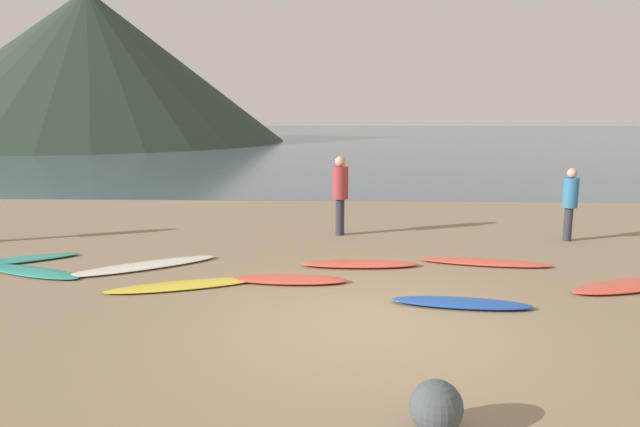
% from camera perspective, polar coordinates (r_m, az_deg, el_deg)
% --- Properties ---
extents(ground_plane, '(120.00, 120.00, 0.20)m').
position_cam_1_polar(ground_plane, '(17.27, 3.26, 0.72)').
color(ground_plane, '#8C7559').
rests_on(ground_plane, ground).
extents(ocean_water, '(140.00, 100.00, 0.01)m').
position_cam_1_polar(ocean_water, '(67.50, 2.44, 7.95)').
color(ocean_water, '#475B6B').
rests_on(ocean_water, ground).
extents(headland_hill, '(35.75, 35.75, 13.85)m').
position_cam_1_polar(headland_hill, '(57.88, -22.33, 13.68)').
color(headland_hill, '#28382B').
rests_on(headland_hill, ground).
extents(surfboard_0, '(2.55, 1.73, 0.08)m').
position_cam_1_polar(surfboard_0, '(11.96, -29.76, -4.29)').
color(surfboard_0, teal).
rests_on(surfboard_0, ground).
extents(surfboard_1, '(2.15, 1.22, 0.07)m').
position_cam_1_polar(surfboard_1, '(10.98, -27.31, -5.30)').
color(surfboard_1, teal).
rests_on(surfboard_1, ground).
extents(surfboard_2, '(2.54, 1.91, 0.08)m').
position_cam_1_polar(surfboard_2, '(10.61, -17.53, -5.11)').
color(surfboard_2, silver).
rests_on(surfboard_2, ground).
extents(surfboard_3, '(2.46, 1.28, 0.07)m').
position_cam_1_polar(surfboard_3, '(9.29, -13.79, -7.13)').
color(surfboard_3, yellow).
rests_on(surfboard_3, ground).
extents(surfboard_4, '(1.94, 0.58, 0.09)m').
position_cam_1_polar(surfboard_4, '(9.31, -3.18, -6.74)').
color(surfboard_4, '#D84C38').
rests_on(surfboard_4, ground).
extents(surfboard_5, '(2.15, 0.56, 0.10)m').
position_cam_1_polar(surfboard_5, '(10.22, 4.11, -5.16)').
color(surfboard_5, '#D84C38').
rests_on(surfboard_5, ground).
extents(surfboard_6, '(2.04, 0.71, 0.10)m').
position_cam_1_polar(surfboard_6, '(8.43, 14.23, -8.85)').
color(surfboard_6, '#1E479E').
rests_on(surfboard_6, ground).
extents(surfboard_7, '(2.39, 0.87, 0.08)m').
position_cam_1_polar(surfboard_7, '(10.78, 16.52, -4.80)').
color(surfboard_7, '#D84C38').
rests_on(surfboard_7, ground).
extents(surfboard_8, '(2.29, 1.35, 0.09)m').
position_cam_1_polar(surfboard_8, '(10.25, 29.05, -6.45)').
color(surfboard_8, '#D84C38').
rests_on(surfboard_8, ground).
extents(person_0, '(0.36, 0.36, 1.80)m').
position_cam_1_polar(person_0, '(12.63, 2.08, 2.53)').
color(person_0, '#2D2D38').
rests_on(person_0, ground).
extents(person_1, '(0.32, 0.32, 1.59)m').
position_cam_1_polar(person_1, '(13.21, 24.20, 1.43)').
color(person_1, '#2D2D38').
rests_on(person_1, ground).
extents(beach_rock_near, '(0.47, 0.47, 0.47)m').
position_cam_1_polar(beach_rock_near, '(5.25, 11.79, -18.78)').
color(beach_rock_near, '#444C51').
rests_on(beach_rock_near, ground).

